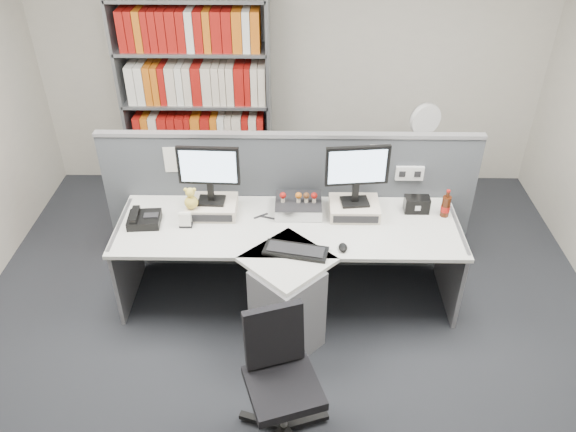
{
  "coord_description": "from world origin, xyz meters",
  "views": [
    {
      "loc": [
        0.05,
        -2.68,
        3.22
      ],
      "look_at": [
        0.0,
        0.65,
        0.92
      ],
      "focal_mm": 35.56,
      "sensor_mm": 36.0,
      "label": 1
    }
  ],
  "objects_px": {
    "speaker": "(417,204)",
    "desk_fan": "(424,123)",
    "monitor_left": "(209,170)",
    "desk_phone": "(144,219)",
    "desktop_pc": "(298,206)",
    "keyboard": "(296,251)",
    "mouse": "(343,247)",
    "monitor_right": "(357,170)",
    "desk_calendar": "(185,220)",
    "shelving_unit": "(198,105)",
    "desk": "(288,271)",
    "cola_bottle": "(446,206)",
    "office_chair": "(280,374)",
    "filing_cabinet": "(415,186)"
  },
  "relations": [
    {
      "from": "speaker",
      "to": "desk_fan",
      "type": "xyz_separation_m",
      "value": [
        0.21,
        0.97,
        0.23
      ]
    },
    {
      "from": "monitor_left",
      "to": "desk_phone",
      "type": "relative_size",
      "value": 1.84
    },
    {
      "from": "desktop_pc",
      "to": "speaker",
      "type": "distance_m",
      "value": 0.92
    },
    {
      "from": "keyboard",
      "to": "mouse",
      "type": "relative_size",
      "value": 4.72
    },
    {
      "from": "monitor_left",
      "to": "keyboard",
      "type": "xyz_separation_m",
      "value": [
        0.65,
        -0.49,
        -0.37
      ]
    },
    {
      "from": "monitor_right",
      "to": "desk_calendar",
      "type": "distance_m",
      "value": 1.33
    },
    {
      "from": "monitor_left",
      "to": "desk_fan",
      "type": "distance_m",
      "value": 2.06
    },
    {
      "from": "shelving_unit",
      "to": "monitor_right",
      "type": "bearing_deg",
      "value": -46.17
    },
    {
      "from": "mouse",
      "to": "monitor_left",
      "type": "bearing_deg",
      "value": 155.3
    },
    {
      "from": "desk_phone",
      "to": "speaker",
      "type": "height_order",
      "value": "speaker"
    },
    {
      "from": "monitor_left",
      "to": "desk",
      "type": "bearing_deg",
      "value": -32.87
    },
    {
      "from": "desktop_pc",
      "to": "mouse",
      "type": "xyz_separation_m",
      "value": [
        0.32,
        -0.49,
        -0.03
      ]
    },
    {
      "from": "monitor_left",
      "to": "speaker",
      "type": "relative_size",
      "value": 2.47
    },
    {
      "from": "monitor_right",
      "to": "cola_bottle",
      "type": "height_order",
      "value": "monitor_right"
    },
    {
      "from": "monitor_right",
      "to": "cola_bottle",
      "type": "distance_m",
      "value": 0.76
    },
    {
      "from": "desk",
      "to": "mouse",
      "type": "xyz_separation_m",
      "value": [
        0.39,
        -0.07,
        0.28
      ]
    },
    {
      "from": "mouse",
      "to": "shelving_unit",
      "type": "relative_size",
      "value": 0.05
    },
    {
      "from": "monitor_right",
      "to": "mouse",
      "type": "bearing_deg",
      "value": -104.1
    },
    {
      "from": "desktop_pc",
      "to": "speaker",
      "type": "xyz_separation_m",
      "value": [
        0.92,
        0.01,
        0.02
      ]
    },
    {
      "from": "desktop_pc",
      "to": "office_chair",
      "type": "bearing_deg",
      "value": -94.39
    },
    {
      "from": "mouse",
      "to": "keyboard",
      "type": "bearing_deg",
      "value": -173.83
    },
    {
      "from": "monitor_left",
      "to": "monitor_right",
      "type": "distance_m",
      "value": 1.1
    },
    {
      "from": "desk_calendar",
      "to": "shelving_unit",
      "type": "relative_size",
      "value": 0.06
    },
    {
      "from": "keyboard",
      "to": "mouse",
      "type": "height_order",
      "value": "mouse"
    },
    {
      "from": "keyboard",
      "to": "filing_cabinet",
      "type": "bearing_deg",
      "value": 52.8
    },
    {
      "from": "desk",
      "to": "office_chair",
      "type": "distance_m",
      "value": 0.98
    },
    {
      "from": "desk",
      "to": "cola_bottle",
      "type": "height_order",
      "value": "cola_bottle"
    },
    {
      "from": "cola_bottle",
      "to": "desk_fan",
      "type": "xyz_separation_m",
      "value": [
        -0.0,
        1.03,
        0.21
      ]
    },
    {
      "from": "filing_cabinet",
      "to": "desk",
      "type": "bearing_deg",
      "value": -130.61
    },
    {
      "from": "keyboard",
      "to": "office_chair",
      "type": "distance_m",
      "value": 0.92
    },
    {
      "from": "shelving_unit",
      "to": "desk_fan",
      "type": "bearing_deg",
      "value": -12.07
    },
    {
      "from": "desk",
      "to": "desk_phone",
      "type": "xyz_separation_m",
      "value": [
        -1.09,
        0.23,
        0.3
      ]
    },
    {
      "from": "desk",
      "to": "monitor_right",
      "type": "bearing_deg",
      "value": 37.14
    },
    {
      "from": "desk",
      "to": "desk_fan",
      "type": "xyz_separation_m",
      "value": [
        1.2,
        1.4,
        0.56
      ]
    },
    {
      "from": "monitor_left",
      "to": "monitor_right",
      "type": "xyz_separation_m",
      "value": [
        1.1,
        0.0,
        0.01
      ]
    },
    {
      "from": "monitor_left",
      "to": "desk_calendar",
      "type": "xyz_separation_m",
      "value": [
        -0.18,
        -0.18,
        -0.33
      ]
    },
    {
      "from": "desk_fan",
      "to": "monitor_left",
      "type": "bearing_deg",
      "value": -150.47
    },
    {
      "from": "speaker",
      "to": "office_chair",
      "type": "relative_size",
      "value": 0.22
    },
    {
      "from": "cola_bottle",
      "to": "desk",
      "type": "bearing_deg",
      "value": -162.96
    },
    {
      "from": "desk_calendar",
      "to": "office_chair",
      "type": "height_order",
      "value": "office_chair"
    },
    {
      "from": "shelving_unit",
      "to": "desk",
      "type": "bearing_deg",
      "value": -64.04
    },
    {
      "from": "keyboard",
      "to": "desk_calendar",
      "type": "relative_size",
      "value": 4.06
    },
    {
      "from": "keyboard",
      "to": "shelving_unit",
      "type": "height_order",
      "value": "shelving_unit"
    },
    {
      "from": "keyboard",
      "to": "mouse",
      "type": "xyz_separation_m",
      "value": [
        0.34,
        0.04,
        0.0
      ]
    },
    {
      "from": "monitor_right",
      "to": "office_chair",
      "type": "relative_size",
      "value": 0.55
    },
    {
      "from": "keyboard",
      "to": "speaker",
      "type": "bearing_deg",
      "value": 29.62
    },
    {
      "from": "desk_phone",
      "to": "office_chair",
      "type": "bearing_deg",
      "value": -48.83
    },
    {
      "from": "cola_bottle",
      "to": "keyboard",
      "type": "bearing_deg",
      "value": -157.49
    },
    {
      "from": "mouse",
      "to": "speaker",
      "type": "height_order",
      "value": "speaker"
    },
    {
      "from": "desk_phone",
      "to": "shelving_unit",
      "type": "bearing_deg",
      "value": 83.16
    }
  ]
}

